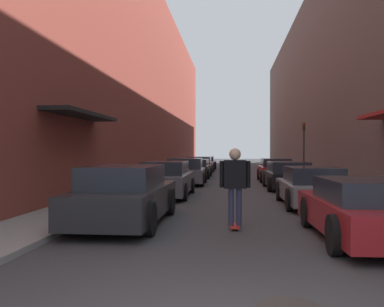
% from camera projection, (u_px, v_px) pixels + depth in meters
% --- Properties ---
extents(ground, '(128.11, 128.11, 0.00)m').
position_uv_depth(ground, '(233.00, 179.00, 26.50)').
color(ground, '#38383A').
extents(curb_strip_left, '(1.80, 58.23, 0.12)m').
position_uv_depth(curb_strip_left, '(175.00, 172.00, 32.71)').
color(curb_strip_left, gray).
rests_on(curb_strip_left, ground).
extents(curb_strip_right, '(1.80, 58.23, 0.12)m').
position_uv_depth(curb_strip_right, '(292.00, 173.00, 31.89)').
color(curb_strip_right, gray).
rests_on(curb_strip_right, ground).
extents(building_row_left, '(4.90, 58.23, 13.59)m').
position_uv_depth(building_row_left, '(138.00, 85.00, 32.93)').
color(building_row_left, brown).
rests_on(building_row_left, ground).
extents(building_row_right, '(4.90, 58.23, 13.08)m').
position_uv_depth(building_row_right, '(332.00, 86.00, 31.57)').
color(building_row_right, '#564C47').
rests_on(building_row_right, ground).
extents(parked_car_left_0, '(1.90, 4.66, 1.38)m').
position_uv_depth(parked_car_left_0, '(125.00, 196.00, 10.08)').
color(parked_car_left_0, '#232326').
rests_on(parked_car_left_0, ground).
extents(parked_car_left_1, '(1.87, 4.51, 1.33)m').
position_uv_depth(parked_car_left_1, '(166.00, 180.00, 16.11)').
color(parked_car_left_1, '#515459').
rests_on(parked_car_left_1, ground).
extents(parked_car_left_2, '(2.00, 3.96, 1.35)m').
position_uv_depth(parked_car_left_2, '(186.00, 172.00, 21.75)').
color(parked_car_left_2, '#515459').
rests_on(parked_car_left_2, ground).
extents(parked_car_left_3, '(1.91, 4.47, 1.19)m').
position_uv_depth(parked_car_left_3, '(196.00, 169.00, 27.23)').
color(parked_car_left_3, black).
rests_on(parked_car_left_3, ground).
extents(parked_car_left_4, '(2.08, 4.74, 1.26)m').
position_uv_depth(parked_car_left_4, '(200.00, 165.00, 32.80)').
color(parked_car_left_4, maroon).
rests_on(parked_car_left_4, ground).
extents(parked_car_left_5, '(1.89, 4.47, 1.20)m').
position_uv_depth(parked_car_left_5, '(205.00, 163.00, 38.30)').
color(parked_car_left_5, navy).
rests_on(parked_car_left_5, ground).
extents(parked_car_right_0, '(1.91, 4.31, 1.19)m').
position_uv_depth(parked_car_right_0, '(365.00, 210.00, 8.22)').
color(parked_car_right_0, maroon).
rests_on(parked_car_right_0, ground).
extents(parked_car_right_1, '(1.88, 4.25, 1.23)m').
position_uv_depth(parked_car_right_1, '(312.00, 187.00, 13.32)').
color(parked_car_right_1, gray).
rests_on(parked_car_right_1, ground).
extents(parked_car_right_2, '(2.00, 4.33, 1.24)m').
position_uv_depth(parked_car_right_2, '(288.00, 176.00, 19.13)').
color(parked_car_right_2, black).
rests_on(parked_car_right_2, ground).
extents(parked_car_right_3, '(1.86, 4.23, 1.30)m').
position_uv_depth(parked_car_right_3, '(275.00, 170.00, 23.98)').
color(parked_car_right_3, maroon).
rests_on(parked_car_right_3, ground).
extents(skateboarder, '(0.68, 0.78, 1.78)m').
position_uv_depth(skateboarder, '(235.00, 179.00, 9.48)').
color(skateboarder, '#B2231E').
rests_on(skateboarder, ground).
extents(traffic_light, '(0.16, 0.22, 3.22)m').
position_uv_depth(traffic_light, '(304.00, 144.00, 24.68)').
color(traffic_light, '#2D2D2D').
rests_on(traffic_light, curb_strip_right).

